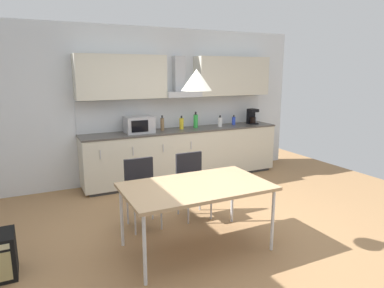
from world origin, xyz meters
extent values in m
cube|color=#9E754C|center=(0.00, 0.00, -0.01)|extent=(8.00, 7.54, 0.02)
cube|color=silver|center=(0.00, 2.56, 1.37)|extent=(6.40, 0.10, 2.73)
cube|color=#333333|center=(0.72, 2.22, 0.03)|extent=(3.54, 0.54, 0.05)
cube|color=beige|center=(0.72, 2.22, 0.48)|extent=(3.69, 0.59, 0.85)
cube|color=#4C4742|center=(0.72, 2.22, 0.92)|extent=(3.71, 0.61, 0.03)
cube|color=silver|center=(-0.86, 1.91, 0.69)|extent=(0.01, 0.01, 0.14)
cube|color=silver|center=(-0.34, 1.91, 0.69)|extent=(0.01, 0.01, 0.14)
cube|color=silver|center=(0.19, 1.91, 0.69)|extent=(0.01, 0.01, 0.14)
cube|color=silver|center=(0.72, 1.91, 0.69)|extent=(0.01, 0.01, 0.14)
cube|color=silver|center=(0.72, 2.50, 1.21)|extent=(3.69, 0.02, 0.55)
cube|color=beige|center=(-0.37, 2.34, 1.88)|extent=(1.51, 0.34, 0.73)
cube|color=beige|center=(1.80, 2.34, 1.88)|extent=(1.51, 0.34, 0.73)
cube|color=#B7BABF|center=(0.72, 2.32, 1.56)|extent=(0.66, 0.40, 0.10)
cube|color=#B7BABF|center=(0.72, 2.43, 1.90)|extent=(0.20, 0.16, 0.68)
cube|color=#ADADB2|center=(-0.13, 2.22, 1.07)|extent=(0.48, 0.34, 0.28)
cube|color=black|center=(-0.17, 2.04, 1.07)|extent=(0.29, 0.01, 0.20)
cube|color=black|center=(2.24, 2.22, 0.94)|extent=(0.18, 0.18, 0.02)
cylinder|color=black|center=(2.24, 2.21, 1.01)|extent=(0.12, 0.12, 0.12)
cube|color=black|center=(2.24, 2.28, 1.08)|extent=(0.16, 0.08, 0.30)
cube|color=black|center=(2.24, 2.21, 1.20)|extent=(0.18, 0.16, 0.06)
cylinder|color=white|center=(1.46, 2.19, 1.02)|extent=(0.08, 0.08, 0.18)
cylinder|color=black|center=(1.46, 2.19, 1.13)|extent=(0.03, 0.03, 0.04)
cylinder|color=brown|center=(0.32, 2.27, 1.04)|extent=(0.07, 0.07, 0.22)
cylinder|color=black|center=(0.32, 2.27, 1.18)|extent=(0.03, 0.03, 0.05)
cylinder|color=yellow|center=(0.69, 2.25, 1.03)|extent=(0.08, 0.08, 0.20)
cylinder|color=black|center=(0.69, 2.25, 1.15)|extent=(0.03, 0.03, 0.04)
cylinder|color=blue|center=(1.83, 2.27, 1.01)|extent=(0.07, 0.07, 0.16)
cylinder|color=black|center=(1.83, 2.27, 1.11)|extent=(0.03, 0.03, 0.03)
cylinder|color=green|center=(0.99, 2.27, 1.06)|extent=(0.08, 0.08, 0.25)
cylinder|color=black|center=(0.99, 2.27, 1.21)|extent=(0.03, 0.03, 0.05)
cube|color=tan|center=(-0.24, -0.21, 0.73)|extent=(1.60, 0.95, 0.04)
cylinder|color=silver|center=(-0.98, -0.62, 0.36)|extent=(0.04, 0.04, 0.71)
cylinder|color=silver|center=(0.50, -0.62, 0.36)|extent=(0.04, 0.04, 0.71)
cylinder|color=silver|center=(-0.98, 0.21, 0.36)|extent=(0.04, 0.04, 0.71)
cylinder|color=silver|center=(0.50, 0.21, 0.36)|extent=(0.04, 0.04, 0.71)
cube|color=black|center=(0.12, 0.57, 0.45)|extent=(0.40, 0.40, 0.04)
cube|color=black|center=(0.12, 0.75, 0.67)|extent=(0.38, 0.04, 0.40)
cylinder|color=silver|center=(0.29, 0.39, 0.21)|extent=(0.02, 0.02, 0.43)
cylinder|color=silver|center=(-0.05, 0.40, 0.21)|extent=(0.02, 0.02, 0.43)
cylinder|color=silver|center=(0.29, 0.73, 0.21)|extent=(0.02, 0.02, 0.43)
cylinder|color=silver|center=(-0.05, 0.74, 0.21)|extent=(0.02, 0.02, 0.43)
cube|color=black|center=(-0.60, 0.57, 0.45)|extent=(0.40, 0.40, 0.04)
cube|color=black|center=(-0.60, 0.75, 0.67)|extent=(0.38, 0.04, 0.40)
cylinder|color=silver|center=(-0.43, 0.40, 0.21)|extent=(0.02, 0.02, 0.43)
cylinder|color=silver|center=(-0.77, 0.40, 0.21)|extent=(0.02, 0.02, 0.43)
cylinder|color=silver|center=(-0.43, 0.74, 0.21)|extent=(0.02, 0.02, 0.43)
cylinder|color=silver|center=(-0.77, 0.74, 0.21)|extent=(0.02, 0.02, 0.43)
cone|color=silver|center=(-0.24, -0.21, 1.88)|extent=(0.32, 0.32, 0.22)
camera|label=1|loc=(-1.84, -3.40, 1.96)|focal=32.00mm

